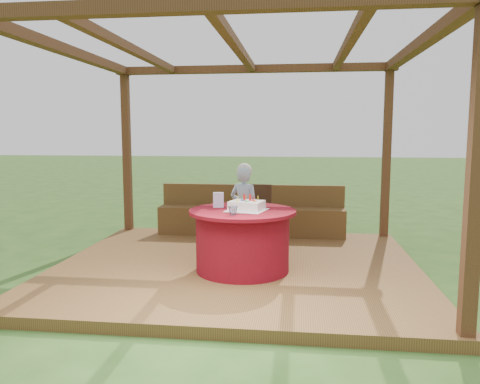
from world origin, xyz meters
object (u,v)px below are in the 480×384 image
Objects in this scene: table at (243,240)px; elderly_woman at (244,207)px; drinking_glass at (233,210)px; birthday_cake at (247,206)px; gift_bag at (218,200)px; chair at (255,213)px; bench at (251,218)px.

table is 1.03× the size of elderly_woman.
drinking_glass is at bearing -100.09° from table.
gift_bag is at bearing 152.27° from birthday_cake.
drinking_glass is at bearing -110.07° from birthday_cake.
gift_bag is (-0.32, 0.16, 0.45)m from table.
elderly_woman is 1.28m from drinking_glass.
birthday_cake reaches higher than chair.
elderly_woman reaches higher than chair.
bench is 2.43× the size of elderly_woman.
gift_bag is at bearing -107.34° from elderly_woman.
chair is at bearing 88.12° from table.
birthday_cake is 4.78× the size of drinking_glass.
gift_bag is 1.68× the size of drinking_glass.
table is at bearing 145.90° from birthday_cake.
chair is at bearing -80.93° from bench.
elderly_woman is 11.41× the size of drinking_glass.
table is 0.55m from drinking_glass.
bench is 16.53× the size of gift_bag.
table is at bearing -34.55° from gift_bag.
drinking_glass is (0.02, -1.27, 0.16)m from elderly_woman.
table is 6.98× the size of gift_bag.
elderly_woman is 0.81m from gift_bag.
bench is 2.03m from table.
chair is at bearing 86.15° from drinking_glass.
drinking_glass is (0.04, -2.39, 0.52)m from bench.
chair is 0.31m from elderly_woman.
table is (0.10, -2.03, 0.11)m from bench.
table is at bearing -91.88° from chair.
elderly_woman is at bearing -115.31° from chair.
gift_bag is at bearing -96.62° from bench.
birthday_cake is (0.05, -0.04, 0.42)m from table.
elderly_woman reaches higher than bench.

